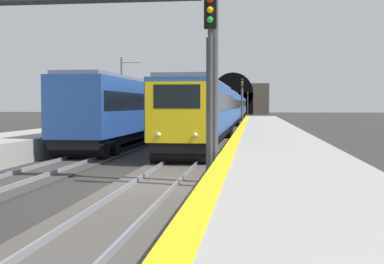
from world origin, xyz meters
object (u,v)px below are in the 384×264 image
(train_adjacent_platform, at_px, (155,107))
(railway_signal_near, at_px, (210,74))
(catenary_mast_near, at_px, (122,92))
(railway_signal_mid, at_px, (242,98))
(overhead_signal_gantry, at_px, (87,26))
(train_main_approaching, at_px, (229,107))
(railway_signal_far, at_px, (248,102))

(train_adjacent_platform, bearing_deg, railway_signal_near, -164.28)
(railway_signal_near, relative_size, catenary_mast_near, 0.76)
(railway_signal_mid, xyz_separation_m, catenary_mast_near, (-3.84, 13.26, 0.64))
(overhead_signal_gantry, bearing_deg, railway_signal_near, -102.55)
(overhead_signal_gantry, bearing_deg, train_adjacent_platform, 5.80)
(catenary_mast_near, bearing_deg, train_adjacent_platform, -155.06)
(train_main_approaching, height_order, catenary_mast_near, catenary_mast_near)
(railway_signal_far, bearing_deg, railway_signal_near, 0.00)
(train_adjacent_platform, relative_size, railway_signal_near, 6.30)
(train_main_approaching, bearing_deg, train_adjacent_platform, -12.04)
(overhead_signal_gantry, xyz_separation_m, catenary_mast_near, (38.38, 9.01, -1.19))
(railway_signal_near, height_order, overhead_signal_gantry, overhead_signal_gantry)
(railway_signal_mid, bearing_deg, railway_signal_near, 0.00)
(railway_signal_far, xyz_separation_m, overhead_signal_gantry, (-95.13, 4.25, 2.07))
(railway_signal_near, xyz_separation_m, railway_signal_far, (96.08, 0.00, -0.40))
(train_main_approaching, relative_size, railway_signal_far, 15.60)
(railway_signal_far, distance_m, catenary_mast_near, 58.28)
(train_main_approaching, height_order, railway_signal_mid, railway_signal_mid)
(train_main_approaching, relative_size, railway_signal_near, 14.23)
(railway_signal_mid, bearing_deg, train_main_approaching, -159.21)
(railway_signal_mid, bearing_deg, overhead_signal_gantry, -5.75)
(train_main_approaching, xyz_separation_m, railway_signal_mid, (-4.68, -1.78, 1.12))
(railway_signal_mid, relative_size, railway_signal_far, 1.04)
(railway_signal_near, relative_size, overhead_signal_gantry, 0.68)
(railway_signal_mid, distance_m, catenary_mast_near, 13.82)
(railway_signal_mid, height_order, railway_signal_far, railway_signal_mid)
(catenary_mast_near, bearing_deg, railway_signal_mid, -73.85)
(railway_signal_near, distance_m, railway_signal_mid, 43.17)
(railway_signal_near, bearing_deg, railway_signal_far, -180.00)
(railway_signal_far, height_order, overhead_signal_gantry, overhead_signal_gantry)
(catenary_mast_near, bearing_deg, train_main_approaching, -53.42)
(train_main_approaching, bearing_deg, railway_signal_mid, 21.10)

